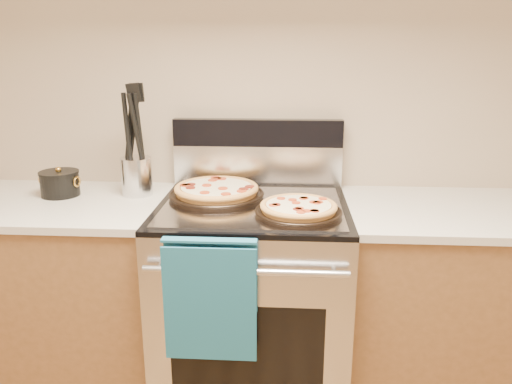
# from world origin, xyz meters

# --- Properties ---
(wall_back) EXTENTS (4.00, 0.00, 4.00)m
(wall_back) POSITION_xyz_m (0.00, 2.00, 1.35)
(wall_back) COLOR tan
(wall_back) RESTS_ON ground
(range_body) EXTENTS (0.76, 0.68, 0.90)m
(range_body) POSITION_xyz_m (0.00, 1.65, 0.45)
(range_body) COLOR #B7B7BC
(range_body) RESTS_ON ground
(oven_window) EXTENTS (0.56, 0.01, 0.40)m
(oven_window) POSITION_xyz_m (0.00, 1.31, 0.45)
(oven_window) COLOR black
(oven_window) RESTS_ON range_body
(cooktop) EXTENTS (0.76, 0.68, 0.02)m
(cooktop) POSITION_xyz_m (0.00, 1.65, 0.91)
(cooktop) COLOR black
(cooktop) RESTS_ON range_body
(backsplash_lower) EXTENTS (0.76, 0.06, 0.18)m
(backsplash_lower) POSITION_xyz_m (0.00, 1.96, 1.01)
(backsplash_lower) COLOR silver
(backsplash_lower) RESTS_ON cooktop
(backsplash_upper) EXTENTS (0.76, 0.06, 0.12)m
(backsplash_upper) POSITION_xyz_m (0.00, 1.96, 1.16)
(backsplash_upper) COLOR black
(backsplash_upper) RESTS_ON backsplash_lower
(oven_handle) EXTENTS (0.70, 0.03, 0.03)m
(oven_handle) POSITION_xyz_m (0.00, 1.27, 0.80)
(oven_handle) COLOR silver
(oven_handle) RESTS_ON range_body
(dish_towel) EXTENTS (0.32, 0.05, 0.42)m
(dish_towel) POSITION_xyz_m (-0.12, 1.27, 0.70)
(dish_towel) COLOR #1A6386
(dish_towel) RESTS_ON oven_handle
(foil_sheet) EXTENTS (0.70, 0.55, 0.01)m
(foil_sheet) POSITION_xyz_m (0.00, 1.62, 0.92)
(foil_sheet) COLOR gray
(foil_sheet) RESTS_ON cooktop
(cabinet_left) EXTENTS (1.00, 0.62, 0.88)m
(cabinet_left) POSITION_xyz_m (-0.88, 1.68, 0.44)
(cabinet_left) COLOR brown
(cabinet_left) RESTS_ON ground
(countertop_left) EXTENTS (1.02, 0.64, 0.03)m
(countertop_left) POSITION_xyz_m (-0.88, 1.68, 0.90)
(countertop_left) COLOR beige
(countertop_left) RESTS_ON cabinet_left
(cabinet_right) EXTENTS (1.00, 0.62, 0.88)m
(cabinet_right) POSITION_xyz_m (0.88, 1.68, 0.44)
(cabinet_right) COLOR brown
(cabinet_right) RESTS_ON ground
(countertop_right) EXTENTS (1.02, 0.64, 0.03)m
(countertop_right) POSITION_xyz_m (0.88, 1.68, 0.90)
(countertop_right) COLOR beige
(countertop_right) RESTS_ON cabinet_right
(pepperoni_pizza_back) EXTENTS (0.51, 0.51, 0.05)m
(pepperoni_pizza_back) POSITION_xyz_m (-0.16, 1.72, 0.95)
(pepperoni_pizza_back) COLOR #BC8139
(pepperoni_pizza_back) RESTS_ON foil_sheet
(pepperoni_pizza_front) EXTENTS (0.38, 0.38, 0.04)m
(pepperoni_pizza_front) POSITION_xyz_m (0.18, 1.52, 0.95)
(pepperoni_pizza_front) COLOR #BC8139
(pepperoni_pizza_front) RESTS_ON foil_sheet
(utensil_crock) EXTENTS (0.14, 0.14, 0.16)m
(utensil_crock) POSITION_xyz_m (-0.51, 1.79, 0.99)
(utensil_crock) COLOR silver
(utensil_crock) RESTS_ON countertop_left
(saucepan) EXTENTS (0.19, 0.19, 0.10)m
(saucepan) POSITION_xyz_m (-0.84, 1.76, 0.96)
(saucepan) COLOR black
(saucepan) RESTS_ON countertop_left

